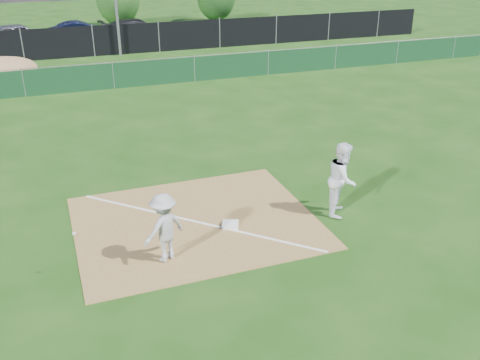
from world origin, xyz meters
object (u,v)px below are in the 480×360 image
car_left (18,35)px  first_base (230,225)px  car_mid (80,31)px  car_right (137,30)px  play_at_first (164,228)px  runner (342,179)px  tree_mid (118,0)px

car_left → first_base: bearing=173.6°
first_base → car_mid: bearing=92.1°
car_right → play_at_first: bearing=167.6°
car_mid → runner: bearing=-174.6°
runner → tree_mid: size_ratio=0.49×
car_left → car_mid: 4.12m
car_left → play_at_first: bearing=169.5°
first_base → runner: (2.98, -0.29, 0.92)m
first_base → runner: 3.13m
play_at_first → car_left: 27.96m
play_at_first → car_right: size_ratio=0.50×
car_left → runner: bearing=179.4°
first_base → car_mid: size_ratio=0.10×
car_right → tree_mid: bearing=-1.7°
car_left → tree_mid: (7.51, 6.80, 1.25)m
play_at_first → tree_mid: (4.37, 34.58, 1.23)m
runner → tree_mid: 33.98m
runner → car_left: 28.31m
play_at_first → tree_mid: 34.88m
car_right → runner: bearing=177.5°
car_mid → tree_mid: 6.83m
play_at_first → runner: size_ratio=1.29×
play_at_first → car_right: 28.23m
car_mid → car_right: size_ratio=0.81×
runner → car_left: bearing=51.0°
play_at_first → car_left: (-3.14, 27.79, -0.03)m
runner → car_right: (-0.30, 27.24, -0.24)m
car_mid → car_left: bearing=103.2°
car_mid → car_right: (3.72, -1.05, 0.06)m
runner → car_mid: runner is taller
car_left → tree_mid: 10.21m
play_at_first → car_left: play_at_first is taller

